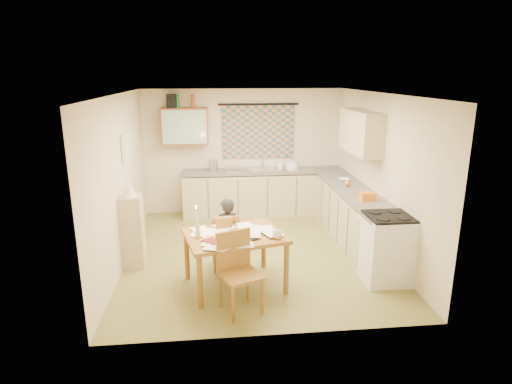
{
  "coord_description": "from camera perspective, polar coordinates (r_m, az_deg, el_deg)",
  "views": [
    {
      "loc": [
        -0.65,
        -6.33,
        2.79
      ],
      "look_at": [
        0.04,
        0.2,
        0.96
      ],
      "focal_mm": 30.0,
      "sensor_mm": 36.0,
      "label": 1
    }
  ],
  "objects": [
    {
      "name": "mixing_bowl",
      "position": [
        8.63,
        4.82,
        3.53
      ],
      "size": [
        0.3,
        0.3,
        0.16
      ],
      "primitive_type": "cylinder",
      "rotation": [
        0.0,
        0.0,
        -0.33
      ],
      "color": "white",
      "rests_on": "counter_back"
    },
    {
      "name": "chair_far",
      "position": [
        6.36,
        -4.08,
        -7.86
      ],
      "size": [
        0.4,
        0.4,
        0.86
      ],
      "rotation": [
        0.0,
        0.0,
        3.18
      ],
      "color": "brown",
      "rests_on": "floor"
    },
    {
      "name": "sink",
      "position": [
        8.56,
        0.9,
        2.67
      ],
      "size": [
        0.61,
        0.52,
        0.1
      ],
      "primitive_type": "cube",
      "rotation": [
        0.0,
        0.0,
        0.14
      ],
      "color": "silver",
      "rests_on": "counter_back"
    },
    {
      "name": "candle",
      "position": [
        5.47,
        -7.96,
        -3.25
      ],
      "size": [
        0.03,
        0.03,
        0.22
      ],
      "primitive_type": "cylinder",
      "rotation": [
        0.0,
        0.0,
        0.41
      ],
      "color": "white",
      "rests_on": "dining_table"
    },
    {
      "name": "dish_rack",
      "position": [
        8.5,
        -2.73,
        3.04
      ],
      "size": [
        0.36,
        0.32,
        0.06
      ],
      "primitive_type": "cube",
      "rotation": [
        0.0,
        0.0,
        -0.05
      ],
      "color": "silver",
      "rests_on": "counter_back"
    },
    {
      "name": "ceiling",
      "position": [
        6.37,
        -0.17,
        13.05
      ],
      "size": [
        4.0,
        4.5,
        0.02
      ],
      "primitive_type": "cube",
      "color": "white",
      "rests_on": "floor"
    },
    {
      "name": "bottle_brown",
      "position": [
        8.44,
        -8.45,
        11.94
      ],
      "size": [
        0.08,
        0.08,
        0.26
      ],
      "primitive_type": "cylinder",
      "rotation": [
        0.0,
        0.0,
        -0.07
      ],
      "color": "brown",
      "rests_on": "wall_cabinet"
    },
    {
      "name": "window_blind",
      "position": [
        8.68,
        0.31,
        8.02
      ],
      "size": [
        1.45,
        0.03,
        1.05
      ],
      "primitive_type": "cube",
      "color": "#305A7E",
      "rests_on": "wall_back"
    },
    {
      "name": "print_canvas",
      "position": [
        6.94,
        -16.78,
        5.87
      ],
      "size": [
        0.01,
        0.42,
        0.32
      ],
      "primitive_type": "cube",
      "color": "white",
      "rests_on": "wall_left"
    },
    {
      "name": "person",
      "position": [
        6.21,
        -3.91,
        -5.69
      ],
      "size": [
        0.55,
        0.49,
        1.09
      ],
      "primitive_type": "imported",
      "rotation": [
        0.0,
        0.0,
        3.45
      ],
      "color": "black",
      "rests_on": "floor"
    },
    {
      "name": "mug",
      "position": [
        5.49,
        2.83,
        -5.71
      ],
      "size": [
        0.17,
        0.17,
        0.1
      ],
      "primitive_type": "imported",
      "rotation": [
        0.0,
        0.0,
        0.19
      ],
      "color": "white",
      "rests_on": "dining_table"
    },
    {
      "name": "kettle",
      "position": [
        8.47,
        -5.72,
        3.56
      ],
      "size": [
        0.23,
        0.23,
        0.24
      ],
      "primitive_type": "cylinder",
      "rotation": [
        0.0,
        0.0,
        0.32
      ],
      "color": "silver",
      "rests_on": "counter_back"
    },
    {
      "name": "floor",
      "position": [
        6.96,
        -0.15,
        -8.17
      ],
      "size": [
        4.0,
        4.5,
        0.02
      ],
      "primitive_type": "cube",
      "color": "olive",
      "rests_on": "ground"
    },
    {
      "name": "stove",
      "position": [
        6.18,
        16.97,
        -7.18
      ],
      "size": [
        0.61,
        0.61,
        0.95
      ],
      "color": "white",
      "rests_on": "floor"
    },
    {
      "name": "eyeglasses",
      "position": [
        5.43,
        -0.51,
        -6.41
      ],
      "size": [
        0.14,
        0.08,
        0.02
      ],
      "primitive_type": "cube",
      "rotation": [
        0.0,
        0.0,
        0.33
      ],
      "color": "black",
      "rests_on": "dining_table"
    },
    {
      "name": "curtain_rod",
      "position": [
        8.61,
        0.33,
        11.63
      ],
      "size": [
        1.6,
        0.04,
        0.04
      ],
      "primitive_type": "cylinder",
      "rotation": [
        0.0,
        1.57,
        0.0
      ],
      "color": "black",
      "rests_on": "wall_back"
    },
    {
      "name": "fruit_orange",
      "position": [
        7.48,
        12.07,
        1.14
      ],
      "size": [
        0.1,
        0.1,
        0.1
      ],
      "primitive_type": "sphere",
      "color": "orange",
      "rests_on": "counter_right"
    },
    {
      "name": "wall_left",
      "position": [
        6.66,
        -17.64,
        1.45
      ],
      "size": [
        0.02,
        4.5,
        2.5
      ],
      "primitive_type": "cube",
      "color": "beige",
      "rests_on": "floor"
    },
    {
      "name": "upper_cabinet_right",
      "position": [
        7.38,
        13.8,
        7.8
      ],
      "size": [
        0.34,
        1.3,
        0.7
      ],
      "primitive_type": "cube",
      "color": "tan",
      "rests_on": "wall_right"
    },
    {
      "name": "framed_print",
      "position": [
        6.95,
        -16.99,
        5.86
      ],
      "size": [
        0.04,
        0.5,
        0.4
      ],
      "primitive_type": "cube",
      "color": "silver",
      "rests_on": "wall_left"
    },
    {
      "name": "orange_bag",
      "position": [
        6.74,
        14.64,
        -0.54
      ],
      "size": [
        0.22,
        0.16,
        0.12
      ],
      "primitive_type": "cube",
      "rotation": [
        0.0,
        0.0,
        0.0
      ],
      "color": "orange",
      "rests_on": "counter_right"
    },
    {
      "name": "wall_cabinet_glass",
      "position": [
        8.32,
        -9.53,
        8.52
      ],
      "size": [
        0.84,
        0.02,
        0.64
      ],
      "primitive_type": "cube",
      "color": "#99B2A5",
      "rests_on": "wall_back"
    },
    {
      "name": "magazine",
      "position": [
        5.34,
        -6.57,
        -6.88
      ],
      "size": [
        0.41,
        0.41,
        0.02
      ],
      "primitive_type": "imported",
      "rotation": [
        0.0,
        0.0,
        0.69
      ],
      "color": "maroon",
      "rests_on": "dining_table"
    },
    {
      "name": "candle_flame",
      "position": [
        5.46,
        -7.98,
        -1.94
      ],
      "size": [
        0.02,
        0.02,
        0.02
      ],
      "primitive_type": "sphere",
      "color": "#FFCC66",
      "rests_on": "dining_table"
    },
    {
      "name": "bottle_green",
      "position": [
        8.45,
        -10.44,
        11.86
      ],
      "size": [
        0.08,
        0.08,
        0.26
      ],
      "primitive_type": "cylinder",
      "rotation": [
        0.0,
        0.0,
        -0.22
      ],
      "color": "#195926",
      "rests_on": "wall_cabinet"
    },
    {
      "name": "dining_table",
      "position": [
        5.8,
        -2.84,
        -9.04
      ],
      "size": [
        1.45,
        1.22,
        0.75
      ],
      "rotation": [
        0.0,
        0.0,
        0.24
      ],
      "color": "brown",
      "rests_on": "floor"
    },
    {
      "name": "counter_right",
      "position": [
        7.31,
        13.1,
        -3.52
      ],
      "size": [
        0.62,
        2.95,
        0.92
      ],
      "color": "tan",
      "rests_on": "floor"
    },
    {
      "name": "speaker",
      "position": [
        8.46,
        -11.27,
        11.82
      ],
      "size": [
        0.19,
        0.22,
        0.26
      ],
      "primitive_type": "cube",
      "rotation": [
        0.0,
        0.0,
        0.16
      ],
      "color": "black",
      "rests_on": "wall_cabinet"
    },
    {
      "name": "letter_rack",
      "position": [
        5.83,
        -4.32,
        -4.13
      ],
      "size": [
        0.23,
        0.13,
        0.16
      ],
      "primitive_type": "cube",
      "rotation": [
        0.0,
        0.0,
        0.13
      ],
      "color": "brown",
      "rests_on": "dining_table"
    },
    {
      "name": "wall_back",
      "position": [
        8.76,
        -1.68,
        5.43
      ],
      "size": [
        4.0,
        0.02,
        2.5
      ],
      "primitive_type": "cube",
      "color": "beige",
      "rests_on": "floor"
    },
    {
      "name": "soap_bottle",
      "position": [
        8.63,
        3.22,
        3.68
      ],
      "size": [
        0.12,
        0.12,
        0.19
      ],
      "primitive_type": "imported",
      "rotation": [
        0.0,
        0.0,
        -0.2
      ],
      "color": "white",
      "rests_on": "counter_back"
    },
    {
      "name": "wall_front",
      "position": [
        4.4,
        2.87,
        -4.93
      ],
      "size": [
        4.0,
        0.02,
        2.5
      ],
      "primitive_type": "cube",
      "color": "beige",
      "rests_on": "floor"
    },
    {
      "name": "counter_back",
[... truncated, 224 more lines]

